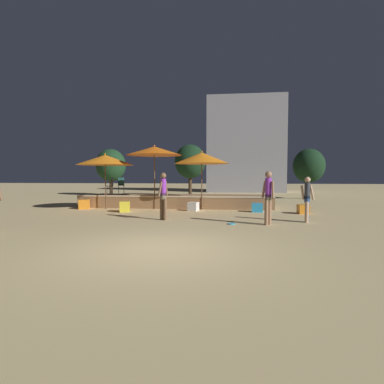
% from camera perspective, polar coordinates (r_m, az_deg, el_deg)
% --- Properties ---
extents(ground_plane, '(120.00, 120.00, 0.00)m').
position_cam_1_polar(ground_plane, '(6.98, -6.26, -10.73)').
color(ground_plane, tan).
extents(wooden_deck, '(10.11, 2.86, 0.67)m').
position_cam_1_polar(wooden_deck, '(16.48, -2.87, -1.70)').
color(wooden_deck, olive).
rests_on(wooden_deck, ground).
extents(patio_umbrella_0, '(2.69, 2.69, 2.91)m').
position_cam_1_polar(patio_umbrella_0, '(14.84, 1.88, 6.48)').
color(patio_umbrella_0, brown).
rests_on(patio_umbrella_0, ground).
extents(patio_umbrella_1, '(2.84, 2.84, 2.81)m').
position_cam_1_polar(patio_umbrella_1, '(15.76, -16.22, 5.88)').
color(patio_umbrella_1, brown).
rests_on(patio_umbrella_1, ground).
extents(patio_umbrella_2, '(2.79, 2.79, 3.23)m').
position_cam_1_polar(patio_umbrella_2, '(15.26, -7.18, 7.77)').
color(patio_umbrella_2, brown).
rests_on(patio_umbrella_2, ground).
extents(cube_seat_0, '(0.56, 0.56, 0.49)m').
position_cam_1_polar(cube_seat_0, '(14.22, -12.68, -2.75)').
color(cube_seat_0, yellow).
rests_on(cube_seat_0, ground).
extents(cube_seat_1, '(0.49, 0.49, 0.41)m').
position_cam_1_polar(cube_seat_1, '(14.10, 20.43, -3.09)').
color(cube_seat_1, orange).
rests_on(cube_seat_1, ground).
extents(cube_seat_2, '(0.53, 0.53, 0.41)m').
position_cam_1_polar(cube_seat_2, '(14.19, 12.32, -2.92)').
color(cube_seat_2, '#2D9EDB').
rests_on(cube_seat_2, ground).
extents(cube_seat_3, '(0.61, 0.61, 0.47)m').
position_cam_1_polar(cube_seat_3, '(16.12, -19.85, -2.21)').
color(cube_seat_3, orange).
rests_on(cube_seat_3, ground).
extents(cube_seat_4, '(0.54, 0.54, 0.41)m').
position_cam_1_polar(cube_seat_4, '(14.33, 0.24, -2.78)').
color(cube_seat_4, white).
rests_on(cube_seat_4, ground).
extents(person_0, '(0.42, 0.39, 1.83)m').
position_cam_1_polar(person_0, '(10.48, 14.31, -0.59)').
color(person_0, '#997051').
rests_on(person_0, ground).
extents(person_2, '(0.49, 0.28, 1.64)m').
position_cam_1_polar(person_2, '(11.49, 21.08, -1.10)').
color(person_2, tan).
rests_on(person_2, ground).
extents(person_3, '(0.33, 0.51, 1.79)m').
position_cam_1_polar(person_3, '(11.32, -5.49, -0.38)').
color(person_3, brown).
rests_on(person_3, ground).
extents(bistro_chair_0, '(0.44, 0.44, 0.90)m').
position_cam_1_polar(bistro_chair_0, '(18.00, -13.34, 1.56)').
color(bistro_chair_0, '#1E4C47').
rests_on(bistro_chair_0, wooden_deck).
extents(bistro_chair_1, '(0.41, 0.41, 0.90)m').
position_cam_1_polar(bistro_chair_1, '(16.68, -15.21, 1.42)').
color(bistro_chair_1, '#2D3338').
rests_on(bistro_chair_1, wooden_deck).
extents(frisbee_disc, '(0.27, 0.27, 0.03)m').
position_cam_1_polar(frisbee_disc, '(10.46, 7.52, -6.02)').
color(frisbee_disc, '#33B2D8').
rests_on(frisbee_disc, ground).
extents(background_tree_0, '(2.24, 2.24, 3.64)m').
position_cam_1_polar(background_tree_0, '(23.29, 21.36, 4.64)').
color(background_tree_0, '#3D2B1C').
rests_on(background_tree_0, ground).
extents(background_tree_1, '(2.56, 2.56, 4.29)m').
position_cam_1_polar(background_tree_1, '(25.03, -0.36, 5.80)').
color(background_tree_1, '#3D2B1C').
rests_on(background_tree_1, ground).
extents(background_tree_2, '(2.53, 2.53, 3.99)m').
position_cam_1_polar(background_tree_2, '(26.80, -15.20, 4.92)').
color(background_tree_2, '#3D2B1C').
rests_on(background_tree_2, ground).
extents(distant_building, '(7.96, 4.06, 9.82)m').
position_cam_1_polar(distant_building, '(32.60, 10.10, 8.72)').
color(distant_building, gray).
rests_on(distant_building, ground).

